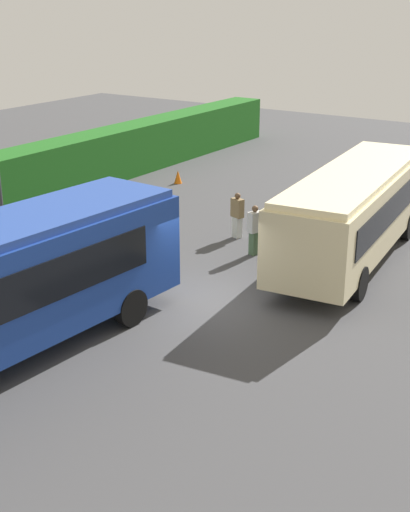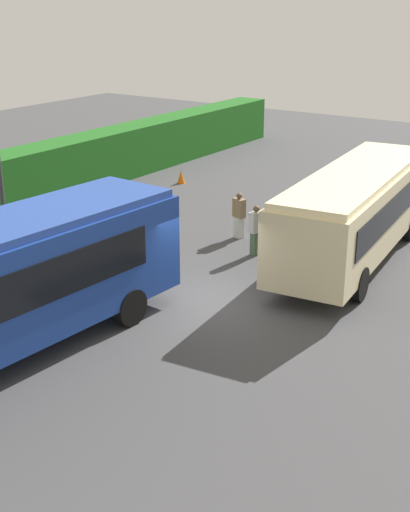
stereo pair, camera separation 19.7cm
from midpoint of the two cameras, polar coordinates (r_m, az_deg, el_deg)
name	(u,v)px [view 1 (the left image)]	position (r m, az deg, el deg)	size (l,w,h in m)	color
ground_plane	(208,303)	(19.76, -0.03, -3.85)	(64.00, 64.00, 0.00)	#424244
bus_cream	(354,209)	(22.83, 11.72, 3.74)	(9.87, 3.39, 2.98)	beige
person_left	(255,229)	(23.17, 3.79, 2.19)	(0.51, 0.38, 1.69)	#4C6B47
person_center	(237,214)	(24.80, 2.40, 3.38)	(0.40, 0.52, 1.63)	silver
traffic_cone	(178,177)	(32.29, -2.37, 6.42)	(0.36, 0.36, 0.60)	orange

